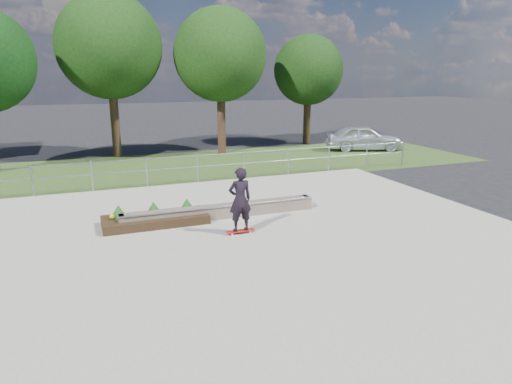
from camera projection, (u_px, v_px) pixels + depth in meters
The scene contains 11 objects.
ground at pixel (270, 248), 11.63m from camera, with size 120.00×120.00×0.00m, color black.
grass_verge at pixel (180, 167), 21.56m from camera, with size 30.00×8.00×0.02m, color #2E471C.
concrete_slab at pixel (270, 247), 11.63m from camera, with size 15.00×15.00×0.06m, color #9C988A.
fence at pixel (197, 165), 18.21m from camera, with size 20.06×0.06×1.20m.
tree_mid_left at pixel (109, 47), 22.88m from camera, with size 5.25×5.25×8.25m.
tree_mid_right at pixel (220, 55), 23.99m from camera, with size 4.90×4.90×7.70m.
tree_far_right at pixel (308, 70), 27.62m from camera, with size 4.20×4.20×6.60m.
grind_ledge at pixel (221, 211), 13.84m from camera, with size 6.00×0.44×0.43m.
planter_bed at pixel (155, 217), 13.33m from camera, with size 3.00×1.20×0.61m.
skateboarder at pixel (240, 200), 12.30m from camera, with size 0.80×0.44×1.85m.
parked_car at pixel (363, 138), 26.13m from camera, with size 1.72×4.27×1.45m, color silver.
Camera 1 is at (-4.25, -10.03, 4.34)m, focal length 32.00 mm.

